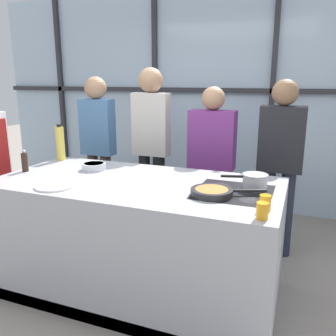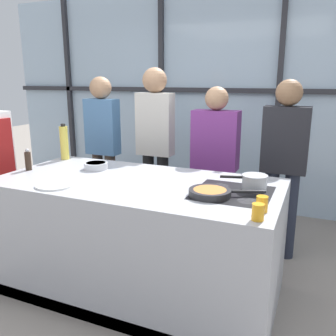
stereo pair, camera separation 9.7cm
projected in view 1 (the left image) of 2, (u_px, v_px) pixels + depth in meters
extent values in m
plane|color=gray|center=(138.00, 288.00, 2.94)|extent=(18.00, 18.00, 0.00)
cube|color=silver|center=(211.00, 101.00, 4.62)|extent=(6.40, 0.04, 2.80)
cube|color=#2D2D33|center=(210.00, 90.00, 4.54)|extent=(6.40, 0.06, 0.06)
cube|color=#2D2D33|center=(62.00, 98.00, 5.38)|extent=(0.06, 0.06, 2.80)
cube|color=#2D2D33|center=(155.00, 100.00, 4.84)|extent=(0.06, 0.06, 2.80)
cube|color=#2D2D33|center=(272.00, 103.00, 4.30)|extent=(0.06, 0.06, 2.80)
cube|color=#A8AAB2|center=(137.00, 237.00, 2.83)|extent=(2.18, 1.05, 0.92)
cube|color=black|center=(234.00, 193.00, 2.45)|extent=(0.52, 0.52, 0.01)
cube|color=black|center=(106.00, 321.00, 2.46)|extent=(2.14, 0.03, 0.10)
cylinder|color=#38383D|center=(211.00, 196.00, 2.38)|extent=(0.13, 0.13, 0.01)
cylinder|color=#38383D|center=(249.00, 200.00, 2.30)|extent=(0.13, 0.13, 0.01)
cylinder|color=#38383D|center=(220.00, 186.00, 2.61)|extent=(0.13, 0.13, 0.01)
cylinder|color=#38383D|center=(254.00, 189.00, 2.52)|extent=(0.13, 0.13, 0.01)
cylinder|color=#47382D|center=(0.00, 217.00, 3.37)|extent=(0.14, 0.14, 0.81)
cylinder|color=#47382D|center=(107.00, 191.00, 4.09)|extent=(0.12, 0.12, 0.85)
cylinder|color=#47382D|center=(94.00, 189.00, 4.15)|extent=(0.12, 0.12, 0.85)
cube|color=#4C7AAD|center=(97.00, 127.00, 3.94)|extent=(0.37, 0.17, 0.61)
sphere|color=tan|center=(95.00, 88.00, 3.84)|extent=(0.24, 0.24, 0.24)
cylinder|color=black|center=(159.00, 196.00, 3.86)|extent=(0.12, 0.12, 0.90)
cylinder|color=black|center=(145.00, 194.00, 3.92)|extent=(0.12, 0.12, 0.90)
cube|color=beige|center=(151.00, 124.00, 3.70)|extent=(0.38, 0.17, 0.65)
sphere|color=tan|center=(151.00, 80.00, 3.59)|extent=(0.25, 0.25, 0.25)
cylinder|color=black|center=(220.00, 207.00, 3.64)|extent=(0.14, 0.14, 0.81)
cylinder|color=black|center=(201.00, 205.00, 3.71)|extent=(0.14, 0.14, 0.81)
cube|color=#7A3384|center=(212.00, 140.00, 3.50)|extent=(0.45, 0.20, 0.58)
sphere|color=tan|center=(213.00, 98.00, 3.40)|extent=(0.23, 0.23, 0.23)
cylinder|color=#232838|center=(286.00, 214.00, 3.41)|extent=(0.13, 0.13, 0.84)
cylinder|color=#232838|center=(266.00, 212.00, 3.47)|extent=(0.13, 0.13, 0.84)
cube|color=#232328|center=(282.00, 139.00, 3.26)|extent=(0.41, 0.18, 0.61)
sphere|color=#8C6647|center=(285.00, 93.00, 3.16)|extent=(0.24, 0.24, 0.24)
cylinder|color=#232326|center=(212.00, 192.00, 2.38)|extent=(0.28, 0.28, 0.04)
cylinder|color=#B26B2D|center=(212.00, 189.00, 2.37)|extent=(0.22, 0.22, 0.01)
cylinder|color=#232326|center=(250.00, 191.00, 2.37)|extent=(0.22, 0.10, 0.02)
cylinder|color=silver|center=(255.00, 182.00, 2.51)|extent=(0.17, 0.17, 0.11)
cylinder|color=silver|center=(255.00, 175.00, 2.50)|extent=(0.18, 0.18, 0.01)
cylinder|color=black|center=(232.00, 176.00, 2.51)|extent=(0.15, 0.06, 0.02)
cylinder|color=white|center=(55.00, 186.00, 2.56)|extent=(0.28, 0.28, 0.01)
cylinder|color=silver|center=(94.00, 166.00, 3.05)|extent=(0.20, 0.20, 0.06)
cylinder|color=#4C4C51|center=(94.00, 164.00, 3.04)|extent=(0.17, 0.17, 0.01)
cylinder|color=#E0CC4C|center=(60.00, 144.00, 3.38)|extent=(0.08, 0.08, 0.32)
cylinder|color=black|center=(59.00, 126.00, 3.34)|extent=(0.04, 0.04, 0.02)
cylinder|color=#332319|center=(25.00, 162.00, 2.98)|extent=(0.05, 0.05, 0.16)
sphere|color=#B2B2B7|center=(24.00, 151.00, 2.96)|extent=(0.03, 0.03, 0.03)
cylinder|color=orange|center=(262.00, 211.00, 1.97)|extent=(0.07, 0.07, 0.10)
cylinder|color=orange|center=(265.00, 203.00, 2.10)|extent=(0.07, 0.07, 0.10)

